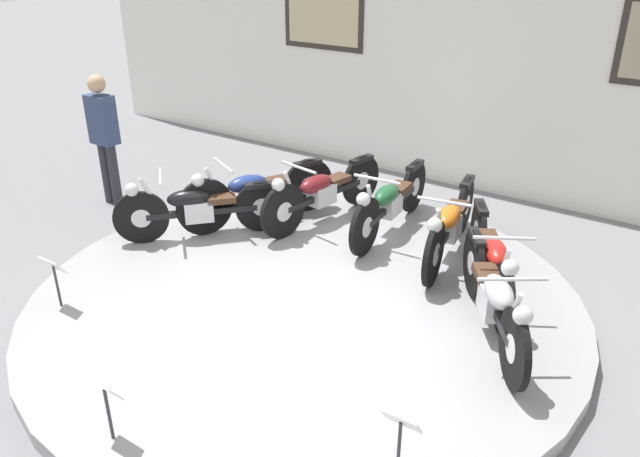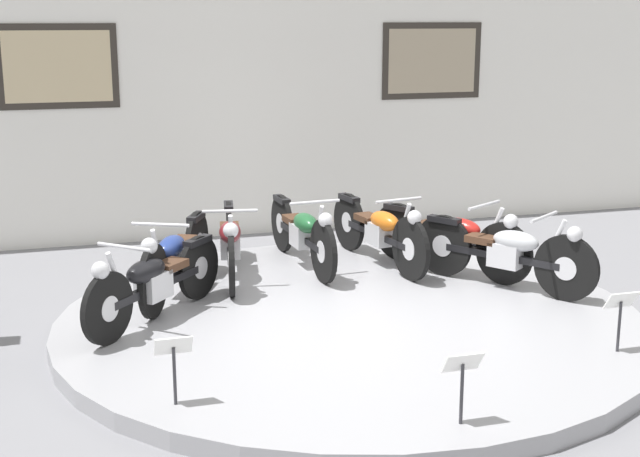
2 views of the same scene
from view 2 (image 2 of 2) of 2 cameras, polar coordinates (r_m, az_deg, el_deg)
The scene contains 13 objects.
ground_plane at distance 8.17m, azimuth 2.01°, elevation -6.53°, with size 60.00×60.00×0.00m, color slate.
display_platform at distance 8.14m, azimuth 2.01°, elevation -6.04°, with size 5.31×5.31×0.15m, color #99999E.
back_wall at distance 11.54m, azimuth -4.23°, elevation 9.53°, with size 14.00×0.22×4.01m.
motorcycle_black at distance 7.99m, azimuth -10.63°, elevation -3.28°, with size 1.36×1.49×0.78m.
motorcycle_blue at distance 8.65m, azimuth -9.26°, elevation -1.75°, with size 0.92×1.85×0.81m.
motorcycle_maroon at distance 9.21m, azimuth -5.77°, elevation -0.78°, with size 0.54×1.98×0.80m.
motorcycle_green at distance 9.55m, azimuth -1.12°, elevation -0.19°, with size 0.54×2.00×0.80m.
motorcycle_orange at distance 9.63m, azimuth 3.85°, elevation -0.07°, with size 0.54×1.99×0.81m.
motorcycle_red at distance 9.44m, azimuth 8.45°, elevation -0.53°, with size 1.05×1.75×0.80m.
motorcycle_silver at distance 8.98m, azimuth 11.83°, elevation -1.39°, with size 1.18×1.67×0.80m.
info_placard_front_left at distance 6.28m, azimuth -9.34°, elevation -7.99°, with size 0.26×0.11×0.51m.
info_placard_front_centre at distance 5.99m, azimuth 9.11°, elevation -9.06°, with size 0.26×0.11×0.51m.
info_placard_front_right at distance 7.54m, azimuth 18.69°, elevation -4.85°, with size 0.26×0.11×0.51m.
Camera 2 is at (-2.44, -7.28, 2.79)m, focal length 50.00 mm.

